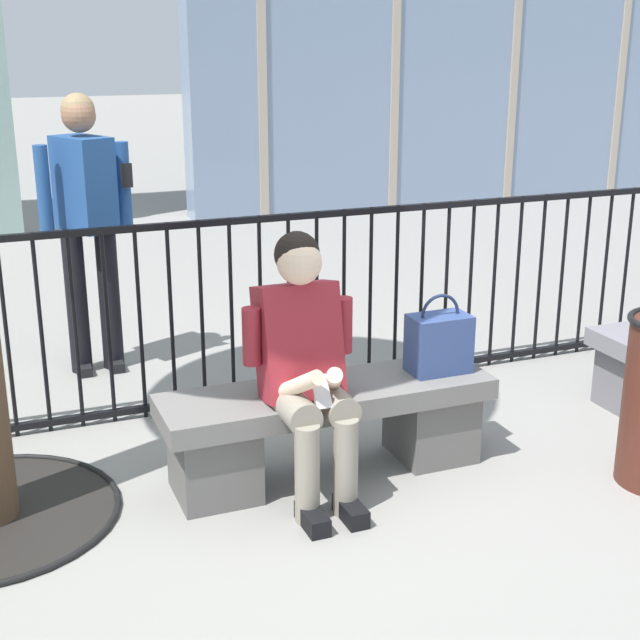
{
  "coord_description": "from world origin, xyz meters",
  "views": [
    {
      "loc": [
        -1.49,
        -3.63,
        2.02
      ],
      "look_at": [
        0.0,
        0.1,
        0.75
      ],
      "focal_mm": 50.38,
      "sensor_mm": 36.0,
      "label": 1
    }
  ],
  "objects_px": {
    "stone_bench": "(328,422)",
    "bystander_at_railing": "(86,213)",
    "handbag_on_bench": "(439,342)",
    "seated_person_with_phone": "(305,360)"
  },
  "relations": [
    {
      "from": "bystander_at_railing",
      "to": "seated_person_with_phone",
      "type": "bearing_deg",
      "value": -72.02
    },
    {
      "from": "seated_person_with_phone",
      "to": "handbag_on_bench",
      "type": "height_order",
      "value": "seated_person_with_phone"
    },
    {
      "from": "seated_person_with_phone",
      "to": "handbag_on_bench",
      "type": "bearing_deg",
      "value": 9.1
    },
    {
      "from": "stone_bench",
      "to": "bystander_at_railing",
      "type": "bearing_deg",
      "value": 113.39
    },
    {
      "from": "seated_person_with_phone",
      "to": "bystander_at_railing",
      "type": "distance_m",
      "value": 2.14
    },
    {
      "from": "stone_bench",
      "to": "bystander_at_railing",
      "type": "distance_m",
      "value": 2.17
    },
    {
      "from": "stone_bench",
      "to": "bystander_at_railing",
      "type": "xyz_separation_m",
      "value": [
        -0.81,
        1.88,
        0.73
      ]
    },
    {
      "from": "stone_bench",
      "to": "seated_person_with_phone",
      "type": "distance_m",
      "value": 0.43
    },
    {
      "from": "handbag_on_bench",
      "to": "bystander_at_railing",
      "type": "xyz_separation_m",
      "value": [
        -1.39,
        1.89,
        0.4
      ]
    },
    {
      "from": "stone_bench",
      "to": "bystander_at_railing",
      "type": "relative_size",
      "value": 0.94
    }
  ]
}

